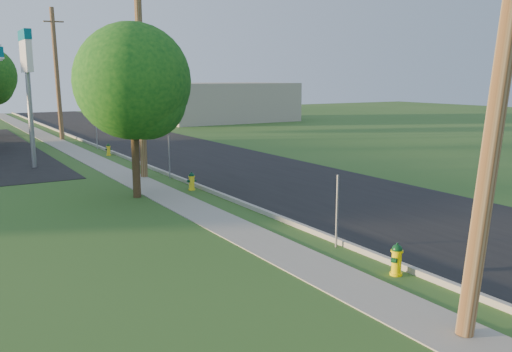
{
  "coord_description": "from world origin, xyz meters",
  "views": [
    {
      "loc": [
        -8.94,
        -6.77,
        4.54
      ],
      "look_at": [
        0.0,
        8.0,
        1.4
      ],
      "focal_mm": 38.0,
      "sensor_mm": 36.0,
      "label": 1
    }
  ],
  "objects": [
    {
      "name": "ground_plane",
      "position": [
        0.0,
        0.0,
        0.0
      ],
      "size": [
        140.0,
        140.0,
        0.0
      ],
      "primitive_type": "plane",
      "color": "#29521E",
      "rests_on": "ground"
    },
    {
      "name": "road",
      "position": [
        4.5,
        10.0,
        0.01
      ],
      "size": [
        8.0,
        120.0,
        0.02
      ],
      "primitive_type": "cube",
      "color": "black",
      "rests_on": "ground"
    },
    {
      "name": "curb",
      "position": [
        0.5,
        10.0,
        0.07
      ],
      "size": [
        0.15,
        120.0,
        0.15
      ],
      "primitive_type": "cube",
      "color": "#98968C",
      "rests_on": "ground"
    },
    {
      "name": "sidewalk",
      "position": [
        -1.25,
        10.0,
        0.01
      ],
      "size": [
        1.5,
        120.0,
        0.03
      ],
      "primitive_type": "cube",
      "color": "gray",
      "rests_on": "ground"
    },
    {
      "name": "utility_pole_near",
      "position": [
        -0.6,
        -1.0,
        4.8
      ],
      "size": [
        1.4,
        0.32,
        9.48
      ],
      "color": "brown",
      "rests_on": "ground"
    },
    {
      "name": "utility_pole_mid",
      "position": [
        -0.6,
        17.0,
        4.95
      ],
      "size": [
        1.4,
        0.32,
        9.8
      ],
      "color": "brown",
      "rests_on": "ground"
    },
    {
      "name": "utility_pole_far",
      "position": [
        -0.6,
        35.0,
        4.8
      ],
      "size": [
        1.4,
        0.32,
        9.5
      ],
      "color": "brown",
      "rests_on": "ground"
    },
    {
      "name": "sign_post_near",
      "position": [
        0.25,
        4.2,
        1.0
      ],
      "size": [
        0.05,
        0.04,
        2.0
      ],
      "primitive_type": "cube",
      "color": "gray",
      "rests_on": "ground"
    },
    {
      "name": "sign_post_mid",
      "position": [
        0.25,
        16.0,
        1.0
      ],
      "size": [
        0.05,
        0.04,
        2.0
      ],
      "primitive_type": "cube",
      "color": "gray",
      "rests_on": "ground"
    },
    {
      "name": "sign_post_far",
      "position": [
        0.25,
        28.2,
        1.0
      ],
      "size": [
        0.05,
        0.04,
        2.0
      ],
      "primitive_type": "cube",
      "color": "gray",
      "rests_on": "ground"
    },
    {
      "name": "price_pylon",
      "position": [
        -4.5,
        22.5,
        5.43
      ],
      "size": [
        0.34,
        2.04,
        6.85
      ],
      "color": "gray",
      "rests_on": "ground"
    },
    {
      "name": "distant_building",
      "position": [
        18.0,
        45.0,
        2.0
      ],
      "size": [
        14.0,
        10.0,
        4.0
      ],
      "primitive_type": "cube",
      "color": "#9F9788",
      "rests_on": "ground"
    },
    {
      "name": "tree_verge",
      "position": [
        -2.2,
        12.98,
        4.24
      ],
      "size": [
        4.34,
        4.34,
        6.58
      ],
      "color": "#3A2A16",
      "rests_on": "ground"
    },
    {
      "name": "hydrant_near",
      "position": [
        0.09,
        1.82,
        0.38
      ],
      "size": [
        0.4,
        0.36,
        0.78
      ],
      "color": "#F9D700",
      "rests_on": "ground"
    },
    {
      "name": "hydrant_mid",
      "position": [
        0.07,
        13.2,
        0.37
      ],
      "size": [
        0.39,
        0.35,
        0.76
      ],
      "color": "yellow",
      "rests_on": "ground"
    },
    {
      "name": "hydrant_far",
      "position": [
        0.04,
        24.94,
        0.36
      ],
      "size": [
        0.38,
        0.33,
        0.73
      ],
      "color": "yellow",
      "rests_on": "ground"
    }
  ]
}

